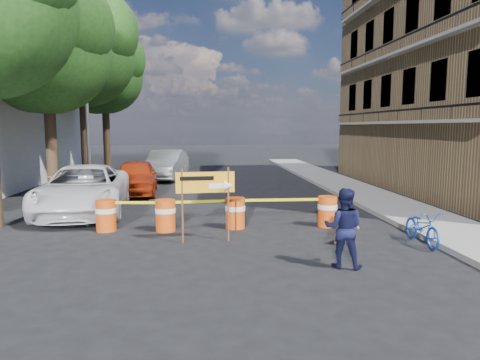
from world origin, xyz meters
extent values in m
plane|color=black|center=(0.00, 0.00, 0.00)|extent=(120.00, 120.00, 0.00)
cube|color=gray|center=(6.20, 6.00, 0.07)|extent=(2.40, 40.00, 0.15)
cylinder|color=#332316|center=(-6.80, 7.00, 2.38)|extent=(0.44, 0.44, 4.76)
sphere|color=#1D4012|center=(-6.80, 7.00, 5.95)|extent=(5.00, 5.00, 5.00)
sphere|color=#1D4012|center=(-5.92, 6.50, 6.80)|extent=(3.75, 3.75, 3.75)
sphere|color=#1D4012|center=(-7.55, 7.62, 5.27)|extent=(3.50, 3.50, 3.50)
cylinder|color=#332316|center=(-6.80, 12.00, 2.66)|extent=(0.44, 0.44, 5.32)
sphere|color=#1D4012|center=(-6.80, 12.00, 6.65)|extent=(5.40, 5.40, 5.40)
sphere|color=#1D4012|center=(-5.85, 11.46, 7.60)|extent=(4.05, 4.05, 4.05)
sphere|color=#1D4012|center=(-7.61, 12.68, 5.89)|extent=(3.78, 3.78, 3.78)
cylinder|color=#332316|center=(-6.80, 17.00, 2.46)|extent=(0.44, 0.44, 4.93)
sphere|color=#1D4012|center=(-6.80, 17.00, 6.16)|extent=(4.80, 4.80, 4.80)
sphere|color=#1D4012|center=(-5.96, 16.52, 7.04)|extent=(3.60, 3.60, 3.60)
sphere|color=#1D4012|center=(-7.52, 17.60, 5.46)|extent=(3.36, 3.36, 3.36)
cylinder|color=gray|center=(-6.00, 9.50, 4.00)|extent=(0.16, 0.16, 8.00)
cylinder|color=gray|center=(-5.50, 9.50, 7.90)|extent=(1.00, 0.12, 0.12)
cube|color=silver|center=(-5.00, 9.50, 7.85)|extent=(0.35, 0.18, 0.12)
cylinder|color=red|center=(-3.47, 1.36, 0.45)|extent=(0.56, 0.56, 0.90)
cylinder|color=white|center=(-3.47, 1.36, 0.60)|extent=(0.58, 0.58, 0.14)
cylinder|color=red|center=(-1.79, 1.21, 0.45)|extent=(0.56, 0.56, 0.90)
cylinder|color=white|center=(-1.79, 1.21, 0.60)|extent=(0.58, 0.58, 0.14)
cylinder|color=red|center=(0.22, 1.38, 0.45)|extent=(0.56, 0.56, 0.90)
cylinder|color=white|center=(0.22, 1.38, 0.60)|extent=(0.58, 0.58, 0.14)
cylinder|color=red|center=(2.97, 1.38, 0.45)|extent=(0.56, 0.56, 0.90)
cylinder|color=white|center=(2.97, 1.38, 0.60)|extent=(0.58, 0.58, 0.14)
cylinder|color=#592D19|center=(-1.24, -0.13, 0.96)|extent=(0.05, 0.05, 1.93)
cylinder|color=#592D19|center=(-0.07, -0.01, 0.96)|extent=(0.05, 0.05, 1.93)
cube|color=orange|center=(-0.65, -0.07, 1.55)|extent=(1.49, 0.18, 0.54)
cube|color=white|center=(-0.35, -0.06, 1.46)|extent=(0.43, 0.05, 0.13)
cone|color=white|center=(-0.06, -0.03, 1.46)|extent=(0.26, 0.30, 0.28)
cube|color=black|center=(-0.86, -0.11, 1.66)|extent=(0.85, 0.09, 0.11)
imported|color=black|center=(2.22, -2.31, 0.84)|extent=(1.00, 0.90, 1.69)
imported|color=#1644B9|center=(4.80, -0.72, 0.83)|extent=(0.59, 0.88, 1.67)
imported|color=#E4CB82|center=(2.86, -0.60, 0.28)|extent=(0.72, 0.54, 0.55)
imported|color=white|center=(-4.80, 4.07, 0.81)|extent=(3.24, 6.09, 1.63)
imported|color=#A32B0D|center=(-3.69, 8.28, 0.76)|extent=(2.09, 4.55, 1.51)
imported|color=#A8ABAF|center=(-2.80, 13.61, 0.82)|extent=(2.42, 5.19, 1.65)
camera|label=1|loc=(-0.70, -10.85, 2.95)|focal=32.00mm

